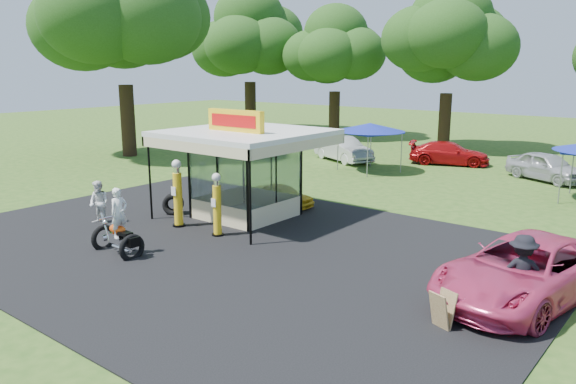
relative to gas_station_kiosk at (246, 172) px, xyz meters
name	(u,v)px	position (x,y,z in m)	size (l,w,h in m)	color
ground	(182,262)	(2.00, -4.99, -1.78)	(120.00, 120.00, 0.00)	#2C5019
asphalt_apron	(229,245)	(2.00, -2.99, -1.76)	(20.00, 14.00, 0.04)	black
gas_station_kiosk	(246,172)	(0.00, 0.00, 0.00)	(5.40, 5.40, 4.18)	white
gas_pump_left	(178,195)	(-0.97, -2.56, -0.59)	(0.46, 0.46, 2.49)	black
gas_pump_right	(217,206)	(0.96, -2.49, -0.72)	(0.41, 0.41, 2.22)	black
motorcycle	(119,228)	(-0.02, -5.74, -0.92)	(1.88, 0.94, 2.22)	black
spare_tires	(173,204)	(-2.51, -1.53, -1.36)	(1.08, 0.95, 0.87)	black
a_frame_sign	(442,310)	(9.89, -4.30, -1.34)	(0.53, 0.58, 0.86)	#593819
kiosk_car	(282,195)	(0.00, 2.21, -1.30)	(1.13, 2.82, 0.96)	yellow
pink_sedan	(525,270)	(10.83, -1.51, -1.00)	(2.61, 5.67, 1.57)	#D03869
spectator_west	(99,203)	(-3.55, -4.13, -0.97)	(0.80, 0.62, 1.63)	white
spectator_east_a	(522,273)	(10.92, -2.15, -0.85)	(1.21, 0.70, 1.87)	black
bg_car_a	(343,149)	(-4.30, 13.46, -1.04)	(1.58, 4.52, 1.49)	silver
bg_car_b	(449,153)	(1.28, 16.41, -1.11)	(1.89, 4.65, 1.35)	#AC0D0F
bg_car_c	(547,167)	(7.16, 14.85, -1.05)	(1.73, 4.30, 1.46)	#A6A6AB
tent_west	(370,128)	(-1.30, 11.47, 0.65)	(3.85, 3.85, 2.69)	gray
oak_far_a	(250,42)	(-19.80, 22.02, 6.05)	(10.38, 10.38, 12.30)	black
oak_far_b	(335,55)	(-11.43, 23.01, 4.83)	(8.68, 8.68, 10.36)	black
oak_far_c	(449,47)	(-1.53, 22.07, 5.25)	(9.40, 9.40, 11.08)	black
oak_near	(122,21)	(-16.46, 6.56, 6.71)	(11.77, 11.77, 13.55)	black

